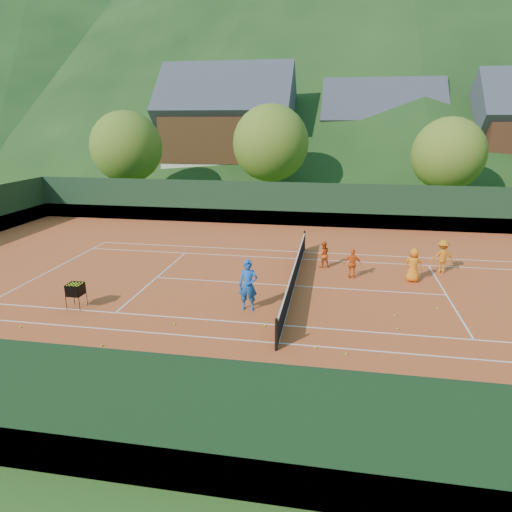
% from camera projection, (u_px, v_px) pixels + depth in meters
% --- Properties ---
extents(ground, '(400.00, 400.00, 0.00)m').
position_uv_depth(ground, '(294.00, 286.00, 20.14)').
color(ground, '#2A5219').
rests_on(ground, ground).
extents(clay_court, '(40.00, 24.00, 0.02)m').
position_uv_depth(clay_court, '(294.00, 286.00, 20.13)').
color(clay_court, '#C24B1F').
rests_on(clay_court, ground).
extents(coach, '(0.73, 0.49, 1.99)m').
position_uv_depth(coach, '(248.00, 285.00, 17.34)').
color(coach, '#1A53A9').
rests_on(coach, clay_court).
extents(student_a, '(0.78, 0.70, 1.32)m').
position_uv_depth(student_a, '(323.00, 254.00, 22.50)').
color(student_a, '#E85314').
rests_on(student_a, clay_court).
extents(student_b, '(0.81, 0.35, 1.37)m').
position_uv_depth(student_b, '(352.00, 264.00, 20.95)').
color(student_b, '#F45B15').
rests_on(student_b, clay_court).
extents(student_c, '(0.83, 0.61, 1.57)m').
position_uv_depth(student_c, '(413.00, 265.00, 20.46)').
color(student_c, orange).
rests_on(student_c, clay_court).
extents(student_d, '(1.13, 0.76, 1.61)m').
position_uv_depth(student_d, '(442.00, 256.00, 21.69)').
color(student_d, orange).
rests_on(student_d, clay_court).
extents(tennis_ball_0, '(0.07, 0.07, 0.07)m').
position_uv_depth(tennis_ball_0, '(179.00, 357.00, 14.02)').
color(tennis_ball_0, '#ACD723').
rests_on(tennis_ball_0, clay_court).
extents(tennis_ball_1, '(0.07, 0.07, 0.07)m').
position_uv_depth(tennis_ball_1, '(320.00, 418.00, 11.15)').
color(tennis_ball_1, '#ACD723').
rests_on(tennis_ball_1, clay_court).
extents(tennis_ball_2, '(0.07, 0.07, 0.07)m').
position_uv_depth(tennis_ball_2, '(398.00, 329.00, 15.92)').
color(tennis_ball_2, '#ACD723').
rests_on(tennis_ball_2, clay_court).
extents(tennis_ball_3, '(0.07, 0.07, 0.07)m').
position_uv_depth(tennis_ball_3, '(20.00, 327.00, 16.05)').
color(tennis_ball_3, '#ACD723').
rests_on(tennis_ball_3, clay_court).
extents(tennis_ball_4, '(0.07, 0.07, 0.07)m').
position_uv_depth(tennis_ball_4, '(101.00, 345.00, 14.73)').
color(tennis_ball_4, '#ACD723').
rests_on(tennis_ball_4, clay_court).
extents(tennis_ball_5, '(0.07, 0.07, 0.07)m').
position_uv_depth(tennis_ball_5, '(346.00, 354.00, 14.20)').
color(tennis_ball_5, '#ACD723').
rests_on(tennis_ball_5, clay_court).
extents(tennis_ball_6, '(0.07, 0.07, 0.07)m').
position_uv_depth(tennis_ball_6, '(395.00, 315.00, 17.00)').
color(tennis_ball_6, '#ACD723').
rests_on(tennis_ball_6, clay_court).
extents(tennis_ball_7, '(0.07, 0.07, 0.07)m').
position_uv_depth(tennis_ball_7, '(21.00, 349.00, 14.50)').
color(tennis_ball_7, '#ACD723').
rests_on(tennis_ball_7, clay_court).
extents(tennis_ball_8, '(0.07, 0.07, 0.07)m').
position_uv_depth(tennis_ball_8, '(265.00, 326.00, 16.15)').
color(tennis_ball_8, '#ACD723').
rests_on(tennis_ball_8, clay_court).
extents(tennis_ball_10, '(0.07, 0.07, 0.07)m').
position_uv_depth(tennis_ball_10, '(42.00, 362.00, 13.70)').
color(tennis_ball_10, '#ACD723').
rests_on(tennis_ball_10, clay_court).
extents(tennis_ball_11, '(0.07, 0.07, 0.07)m').
position_uv_depth(tennis_ball_11, '(265.00, 407.00, 11.55)').
color(tennis_ball_11, '#ACD723').
rests_on(tennis_ball_11, clay_court).
extents(tennis_ball_13, '(0.07, 0.07, 0.07)m').
position_uv_depth(tennis_ball_13, '(174.00, 324.00, 16.28)').
color(tennis_ball_13, '#ACD723').
rests_on(tennis_ball_13, clay_court).
extents(tennis_ball_14, '(0.07, 0.07, 0.07)m').
position_uv_depth(tennis_ball_14, '(438.00, 308.00, 17.64)').
color(tennis_ball_14, '#ACD723').
rests_on(tennis_ball_14, clay_court).
extents(tennis_ball_15, '(0.07, 0.07, 0.07)m').
position_uv_depth(tennis_ball_15, '(315.00, 348.00, 14.58)').
color(tennis_ball_15, '#ACD723').
rests_on(tennis_ball_15, clay_court).
extents(tennis_ball_16, '(0.07, 0.07, 0.07)m').
position_uv_depth(tennis_ball_16, '(343.00, 411.00, 11.40)').
color(tennis_ball_16, '#ACD723').
rests_on(tennis_ball_16, clay_court).
extents(tennis_ball_17, '(0.07, 0.07, 0.07)m').
position_uv_depth(tennis_ball_17, '(87.00, 302.00, 18.29)').
color(tennis_ball_17, '#ACD723').
rests_on(tennis_ball_17, clay_court).
extents(tennis_ball_18, '(0.07, 0.07, 0.07)m').
position_uv_depth(tennis_ball_18, '(14.00, 347.00, 14.65)').
color(tennis_ball_18, '#ACD723').
rests_on(tennis_ball_18, clay_court).
extents(court_lines, '(23.83, 11.03, 0.00)m').
position_uv_depth(court_lines, '(294.00, 286.00, 20.13)').
color(court_lines, white).
rests_on(court_lines, clay_court).
extents(tennis_net, '(0.10, 12.07, 1.10)m').
position_uv_depth(tennis_net, '(294.00, 275.00, 19.99)').
color(tennis_net, black).
rests_on(tennis_net, clay_court).
extents(perimeter_fence, '(40.40, 24.24, 3.00)m').
position_uv_depth(perimeter_fence, '(295.00, 259.00, 19.78)').
color(perimeter_fence, black).
rests_on(perimeter_fence, clay_court).
extents(ball_hopper, '(0.57, 0.57, 1.00)m').
position_uv_depth(ball_hopper, '(75.00, 290.00, 17.55)').
color(ball_hopper, black).
rests_on(ball_hopper, clay_court).
extents(chalet_left, '(13.80, 9.93, 12.92)m').
position_uv_depth(chalet_left, '(228.00, 134.00, 48.50)').
color(chalet_left, beige).
rests_on(chalet_left, ground).
extents(chalet_mid, '(12.65, 8.82, 11.45)m').
position_uv_depth(chalet_mid, '(379.00, 140.00, 49.80)').
color(chalet_mid, beige).
rests_on(chalet_mid, ground).
extents(tree_a, '(6.00, 6.00, 7.88)m').
position_uv_depth(tree_a, '(126.00, 147.00, 38.40)').
color(tree_a, '#422A1A').
rests_on(tree_a, ground).
extents(tree_b, '(6.40, 6.40, 8.40)m').
position_uv_depth(tree_b, '(271.00, 143.00, 38.19)').
color(tree_b, '#3C2618').
rests_on(tree_b, ground).
extents(tree_c, '(5.60, 5.60, 7.35)m').
position_uv_depth(tree_c, '(448.00, 154.00, 35.10)').
color(tree_c, '#422B1A').
rests_on(tree_c, ground).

